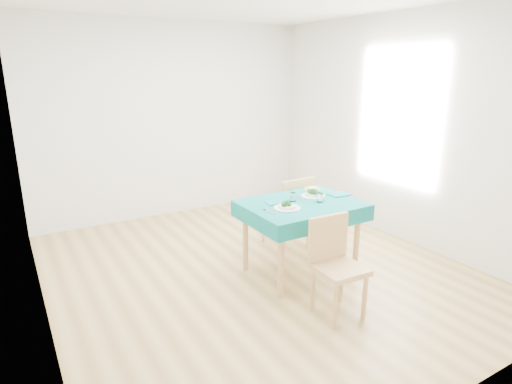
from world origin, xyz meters
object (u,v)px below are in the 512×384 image
side_plate (312,189)px  chair_near (340,262)px  table (300,238)px  bowl_near (287,205)px  chair_far (286,197)px  bowl_far (313,193)px

side_plate → chair_near: bearing=-117.7°
table → bowl_near: bowl_near is taller
table → chair_near: 0.85m
table → chair_far: (0.31, 0.70, 0.21)m
table → chair_near: size_ratio=1.16×
bowl_far → side_plate: (0.17, 0.23, -0.03)m
table → chair_near: bearing=-104.0°
bowl_far → table: bearing=-154.6°
table → bowl_near: size_ratio=4.43×
chair_far → side_plate: (0.09, -0.37, 0.17)m
chair_near → side_plate: bearing=65.3°
bowl_far → side_plate: size_ratio=1.29×
chair_near → chair_far: size_ratio=0.83×
chair_near → chair_far: (0.52, 1.53, 0.10)m
bowl_far → chair_near: bearing=-115.1°
side_plate → chair_far: bearing=104.2°
side_plate → bowl_far: bearing=-126.8°
table → chair_far: bearing=66.2°
chair_far → bowl_near: (-0.55, -0.79, 0.21)m
table → bowl_near: bearing=-159.4°
table → bowl_far: size_ratio=4.62×
bowl_far → side_plate: bowl_far is taller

